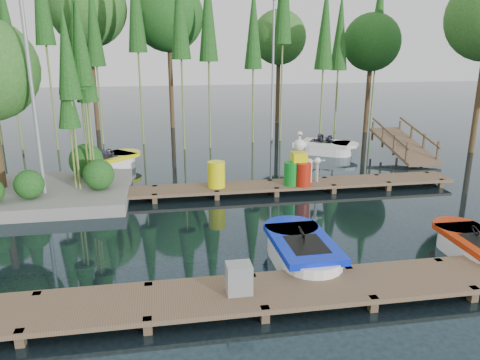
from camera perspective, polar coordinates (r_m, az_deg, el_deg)
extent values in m
plane|color=#1C2D35|center=(13.66, -1.72, -5.12)|extent=(90.00, 90.00, 0.00)
cube|color=brown|center=(9.55, 2.21, -13.55)|extent=(18.00, 1.50, 0.10)
cube|color=#4F3E2B|center=(9.31, -25.15, -17.58)|extent=(0.16, 0.16, 0.50)
cube|color=#4F3E2B|center=(10.35, -23.37, -13.75)|extent=(0.16, 0.16, 0.50)
cube|color=#4F3E2B|center=(8.96, -11.16, -17.58)|extent=(0.16, 0.16, 0.50)
cube|color=#4F3E2B|center=(10.04, -11.04, -13.58)|extent=(0.16, 0.16, 0.50)
cube|color=#4F3E2B|center=(9.13, 3.05, -16.58)|extent=(0.16, 0.16, 0.50)
cube|color=#4F3E2B|center=(10.18, 1.45, -12.78)|extent=(0.16, 0.16, 0.50)
cube|color=#4F3E2B|center=(9.77, 15.87, -14.83)|extent=(0.16, 0.16, 0.50)
cube|color=#4F3E2B|center=(10.76, 12.98, -11.51)|extent=(0.16, 0.16, 0.50)
cube|color=#4F3E2B|center=(10.81, 26.49, -12.81)|extent=(0.16, 0.16, 0.50)
cube|color=#4F3E2B|center=(11.72, 22.89, -10.05)|extent=(0.16, 0.16, 0.50)
cube|color=brown|center=(16.05, 0.54, -0.83)|extent=(15.00, 1.20, 0.10)
cube|color=#4F3E2B|center=(16.02, -25.01, -3.22)|extent=(0.16, 0.16, 0.50)
cube|color=#4F3E2B|center=(16.90, -24.21, -2.14)|extent=(0.16, 0.16, 0.50)
cube|color=#4F3E2B|center=(15.59, -17.81, -2.95)|extent=(0.16, 0.16, 0.50)
cube|color=#4F3E2B|center=(16.50, -17.39, -1.86)|extent=(0.16, 0.16, 0.50)
cube|color=#4F3E2B|center=(15.42, -10.34, -2.62)|extent=(0.16, 0.16, 0.50)
cube|color=#4F3E2B|center=(16.34, -10.33, -1.53)|extent=(0.16, 0.16, 0.50)
cube|color=#4F3E2B|center=(15.52, -2.83, -2.24)|extent=(0.16, 0.16, 0.50)
cube|color=#4F3E2B|center=(16.43, -3.24, -1.18)|extent=(0.16, 0.16, 0.50)
cube|color=#4F3E2B|center=(15.88, 4.46, -1.84)|extent=(0.16, 0.16, 0.50)
cube|color=#4F3E2B|center=(16.76, 3.66, -0.82)|extent=(0.16, 0.16, 0.50)
cube|color=#4F3E2B|center=(16.48, 11.32, -1.43)|extent=(0.16, 0.16, 0.50)
cube|color=#4F3E2B|center=(17.33, 10.20, -0.47)|extent=(0.16, 0.16, 0.50)
cube|color=#4F3E2B|center=(17.30, 17.61, -1.04)|extent=(0.16, 0.16, 0.50)
cube|color=#4F3E2B|center=(18.11, 16.25, -0.14)|extent=(0.16, 0.16, 0.50)
cube|color=#4F3E2B|center=(18.30, 23.27, -0.67)|extent=(0.16, 0.16, 0.50)
cube|color=#4F3E2B|center=(19.08, 21.74, 0.16)|extent=(0.16, 0.16, 0.50)
cube|color=gray|center=(16.86, -23.92, -1.69)|extent=(6.20, 4.20, 0.42)
sphere|color=#20561C|center=(15.70, -24.32, -0.49)|extent=(0.90, 0.90, 0.90)
sphere|color=#20561C|center=(17.46, -18.23, 2.27)|extent=(1.20, 1.20, 1.20)
sphere|color=#20561C|center=(15.86, -16.84, 0.64)|extent=(1.00, 1.00, 1.00)
cylinder|color=olive|center=(16.46, -18.65, 8.44)|extent=(0.07, 0.07, 5.93)
cone|color=#20561C|center=(16.33, -19.33, 15.65)|extent=(0.70, 0.70, 2.97)
cylinder|color=olive|center=(16.37, -19.79, 7.81)|extent=(0.07, 0.07, 5.66)
cone|color=#20561C|center=(16.22, -20.49, 14.73)|extent=(0.70, 0.70, 2.83)
cylinder|color=olive|center=(16.51, -17.87, 7.28)|extent=(0.07, 0.07, 5.22)
cone|color=#20561C|center=(16.34, -18.45, 13.61)|extent=(0.70, 0.70, 2.61)
cylinder|color=olive|center=(15.75, -19.67, 7.27)|extent=(0.07, 0.07, 5.53)
cone|color=#20561C|center=(15.59, -20.37, 14.30)|extent=(0.70, 0.70, 2.76)
cylinder|color=olive|center=(16.03, -19.85, 4.63)|extent=(0.07, 0.07, 4.01)
cone|color=#20561C|center=(15.82, -20.35, 9.61)|extent=(0.70, 0.70, 2.01)
cylinder|color=olive|center=(16.32, -18.29, 8.72)|extent=(0.07, 0.07, 6.11)
cone|color=#20561C|center=(16.20, -18.99, 16.22)|extent=(0.70, 0.70, 3.05)
cylinder|color=#48341F|center=(24.37, 27.21, 10.00)|extent=(0.26, 0.26, 6.06)
cylinder|color=#48341F|center=(27.94, 15.38, 10.74)|extent=(0.26, 0.26, 5.02)
sphere|color=#20561C|center=(27.82, 15.79, 15.88)|extent=(3.16, 3.16, 3.16)
cylinder|color=#48341F|center=(30.32, 4.65, 11.94)|extent=(0.26, 0.26, 5.31)
sphere|color=#346D27|center=(30.22, 4.77, 16.96)|extent=(3.34, 3.34, 3.34)
cylinder|color=#48341F|center=(28.68, -8.47, 12.71)|extent=(0.26, 0.26, 6.46)
sphere|color=#20561C|center=(28.66, -8.75, 19.17)|extent=(4.06, 4.06, 4.06)
cylinder|color=#48341F|center=(28.86, -17.49, 12.56)|extent=(0.26, 0.26, 6.85)
sphere|color=#346D27|center=(28.87, -18.11, 19.34)|extent=(4.31, 4.31, 4.31)
cylinder|color=olive|center=(23.72, -26.01, 11.75)|extent=(0.09, 0.09, 7.48)
cone|color=#20561C|center=(23.70, -26.67, 16.77)|extent=(0.90, 0.90, 4.11)
cylinder|color=olive|center=(23.91, -22.53, 14.81)|extent=(0.09, 0.09, 9.66)
cylinder|color=olive|center=(24.61, -17.04, 13.03)|extent=(0.09, 0.09, 7.69)
cone|color=#20561C|center=(24.60, -17.48, 18.03)|extent=(0.90, 0.90, 4.23)
cylinder|color=olive|center=(24.08, -12.29, 14.85)|extent=(0.09, 0.09, 8.99)
cylinder|color=olive|center=(22.49, -7.15, 14.29)|extent=(0.09, 0.09, 8.44)
cone|color=#20561C|center=(22.53, -7.37, 20.30)|extent=(0.90, 0.90, 4.64)
cylinder|color=olive|center=(22.72, -3.82, 14.13)|extent=(0.09, 0.09, 8.22)
cone|color=#20561C|center=(22.75, -3.94, 19.93)|extent=(0.90, 0.90, 4.52)
cylinder|color=olive|center=(23.95, 1.61, 13.30)|extent=(0.09, 0.09, 7.41)
cone|color=#20561C|center=(23.93, 1.65, 18.27)|extent=(0.90, 0.90, 4.07)
cylinder|color=olive|center=(24.49, 5.20, 16.09)|extent=(0.09, 0.09, 9.77)
cylinder|color=olive|center=(23.83, 10.09, 13.05)|extent=(0.09, 0.09, 7.40)
cone|color=#20561C|center=(23.81, 10.35, 18.03)|extent=(0.90, 0.90, 4.07)
cylinder|color=olive|center=(25.81, 11.86, 12.91)|extent=(0.09, 0.09, 7.14)
cone|color=#20561C|center=(25.78, 12.13, 17.34)|extent=(0.90, 0.90, 3.93)
cylinder|color=olive|center=(27.71, 16.22, 14.36)|extent=(0.09, 0.09, 8.61)
cone|color=#20561C|center=(27.75, 16.64, 19.32)|extent=(0.90, 0.90, 4.74)
cylinder|color=gray|center=(15.61, -23.96, 9.48)|extent=(0.12, 0.12, 7.00)
cylinder|color=gray|center=(24.32, 4.02, 12.84)|extent=(0.12, 0.12, 7.00)
cube|color=brown|center=(22.35, 19.26, 4.00)|extent=(1.50, 3.94, 0.95)
cube|color=#4F3E2B|center=(20.65, 19.66, 3.10)|extent=(0.08, 0.08, 0.90)
cube|color=#4F3E2B|center=(21.56, 18.29, 4.07)|extent=(0.08, 0.08, 0.90)
cube|color=#4F3E2B|center=(22.50, 17.03, 4.95)|extent=(0.08, 0.08, 0.90)
cube|color=#4F3E2B|center=(23.45, 15.86, 5.76)|extent=(0.08, 0.08, 0.90)
cube|color=brown|center=(21.91, 17.79, 5.50)|extent=(0.06, 3.54, 0.83)
cube|color=#4F3E2B|center=(21.36, 22.95, 3.18)|extent=(0.08, 0.08, 0.90)
cube|color=#4F3E2B|center=(22.25, 21.49, 4.12)|extent=(0.08, 0.08, 0.90)
cube|color=#4F3E2B|center=(23.16, 20.14, 4.98)|extent=(0.08, 0.08, 0.90)
cube|color=#4F3E2B|center=(24.08, 18.89, 5.77)|extent=(0.08, 0.08, 0.90)
cube|color=brown|center=(22.59, 20.96, 5.51)|extent=(0.06, 3.54, 0.83)
cube|color=white|center=(11.15, 7.67, -9.21)|extent=(1.35, 1.36, 0.61)
cylinder|color=white|center=(11.72, 6.64, -7.84)|extent=(1.35, 1.35, 0.61)
cylinder|color=white|center=(10.58, 8.81, -10.73)|extent=(1.35, 1.35, 0.61)
cube|color=#0720C4|center=(11.01, 7.73, -7.66)|extent=(1.39, 2.33, 0.15)
cylinder|color=#0720C4|center=(11.86, 6.25, -5.80)|extent=(1.37, 1.37, 0.15)
cube|color=black|center=(10.80, 8.11, -7.89)|extent=(0.84, 1.11, 0.07)
torus|color=black|center=(11.06, 7.50, -6.28)|extent=(0.17, 0.31, 0.29)
cube|color=white|center=(12.71, 26.85, -7.75)|extent=(1.18, 1.19, 0.53)
cylinder|color=white|center=(13.15, 25.40, -6.77)|extent=(1.18, 1.18, 0.53)
cube|color=#B32808|center=(12.61, 27.02, -6.54)|extent=(1.22, 2.04, 0.14)
cylinder|color=#B32808|center=(13.25, 24.93, -5.19)|extent=(1.20, 1.20, 0.14)
torus|color=black|center=(12.65, 26.76, -5.49)|extent=(0.15, 0.27, 0.26)
cube|color=white|center=(19.68, -15.90, 1.69)|extent=(1.83, 1.83, 0.59)
cylinder|color=white|center=(20.08, -14.47, 2.08)|extent=(1.82, 1.82, 0.59)
cylinder|color=white|center=(19.30, -17.39, 1.27)|extent=(1.82, 1.82, 0.59)
cube|color=yellow|center=(19.61, -15.97, 2.59)|extent=(2.52, 2.51, 0.15)
cylinder|color=yellow|center=(20.19, -13.90, 3.14)|extent=(1.86, 1.86, 0.15)
cube|color=black|center=(19.47, -16.47, 2.60)|extent=(1.32, 1.31, 0.06)
torus|color=black|center=(19.66, -15.66, 3.30)|extent=(0.32, 0.32, 0.28)
imported|color=#1E1E2D|center=(19.38, -16.66, 3.32)|extent=(0.58, 0.57, 1.05)
cube|color=white|center=(22.25, 10.36, 3.69)|extent=(1.70, 1.69, 0.56)
cylinder|color=white|center=(22.14, 11.93, 3.54)|extent=(1.69, 1.69, 0.56)
cylinder|color=white|center=(22.38, 8.81, 3.84)|extent=(1.69, 1.69, 0.56)
cube|color=white|center=(22.19, 10.41, 4.46)|extent=(2.47, 2.19, 0.14)
cylinder|color=white|center=(22.03, 12.70, 4.24)|extent=(1.72, 1.72, 0.14)
cube|color=black|center=(22.22, 9.89, 4.63)|extent=(1.26, 1.18, 0.06)
torus|color=black|center=(22.12, 10.82, 4.94)|extent=(0.32, 0.28, 0.27)
imported|color=#1E1E2D|center=(22.19, 9.79, 5.17)|extent=(0.51, 0.48, 0.92)
imported|color=#1E1E2D|center=(22.47, 10.88, 5.09)|extent=(0.40, 0.36, 0.69)
cube|color=gray|center=(9.31, -0.13, -11.88)|extent=(0.49, 0.42, 0.60)
cylinder|color=yellow|center=(15.78, -2.89, 0.69)|extent=(0.58, 0.58, 0.88)
cylinder|color=#0D7B1E|center=(16.11, 6.32, 0.80)|extent=(0.53, 0.53, 0.80)
cylinder|color=white|center=(16.51, 7.84, 1.12)|extent=(0.53, 0.53, 0.80)
cylinder|color=#AB1C0C|center=(16.05, 7.71, 0.68)|extent=(0.53, 0.53, 0.80)
cube|color=yellow|center=(16.13, 7.21, 2.82)|extent=(0.49, 0.49, 0.31)
sphere|color=white|center=(16.03, 7.26, 4.28)|extent=(0.39, 0.39, 0.39)
cylinder|color=white|center=(15.99, 7.29, 5.06)|extent=(0.09, 0.09, 0.27)
sphere|color=white|center=(15.96, 7.31, 5.59)|extent=(0.18, 0.18, 0.18)
cone|color=#DE550B|center=(15.80, 7.49, 5.40)|extent=(0.09, 0.27, 0.09)
cube|color=white|center=(16.03, 7.26, 4.28)|extent=(0.49, 0.05, 0.16)
cylinder|color=gray|center=(16.59, 9.37, 0.88)|extent=(0.11, 0.11, 0.66)
sphere|color=white|center=(16.48, 9.44, 2.35)|extent=(0.22, 0.22, 0.22)
cube|color=gray|center=(16.48, 9.44, 2.35)|extent=(0.55, 0.04, 0.04)
cone|color=#DE550B|center=(16.36, 9.58, 2.24)|extent=(0.04, 0.11, 0.04)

